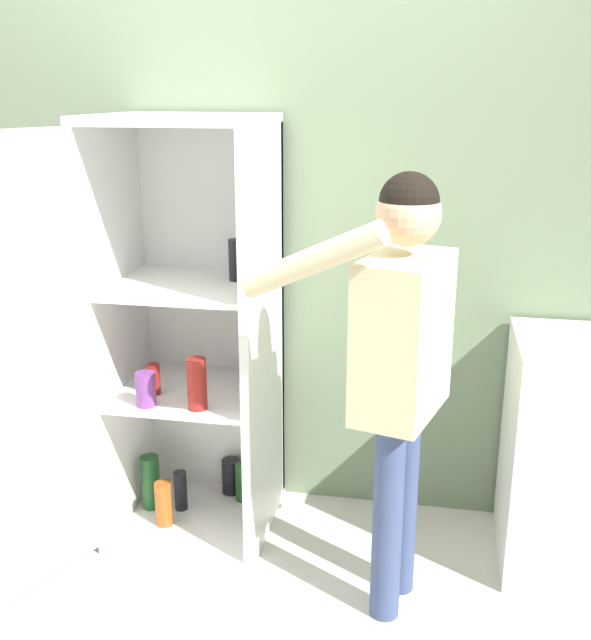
% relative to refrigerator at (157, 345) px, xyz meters
% --- Properties ---
extents(ground_plane, '(12.00, 12.00, 0.00)m').
position_rel_refrigerator_xyz_m(ground_plane, '(0.29, -0.54, -0.84)').
color(ground_plane, beige).
extents(wall_back, '(7.00, 0.06, 2.55)m').
position_rel_refrigerator_xyz_m(wall_back, '(0.29, 0.44, 0.43)').
color(wall_back, gray).
rests_on(wall_back, ground_plane).
extents(refrigerator, '(0.94, 1.21, 1.73)m').
position_rel_refrigerator_xyz_m(refrigerator, '(0.00, 0.00, 0.00)').
color(refrigerator, white).
rests_on(refrigerator, ground_plane).
extents(person, '(0.70, 0.53, 1.57)m').
position_rel_refrigerator_xyz_m(person, '(0.97, -0.27, 0.15)').
color(person, '#384770').
rests_on(person, ground_plane).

